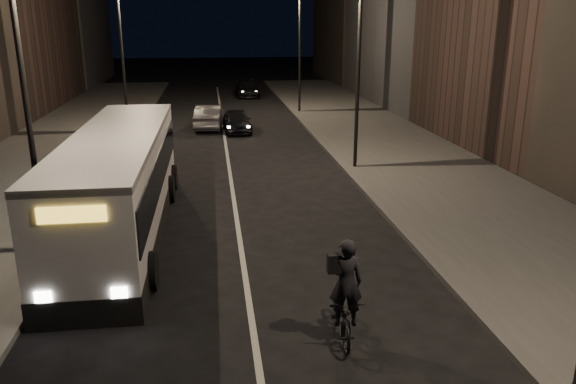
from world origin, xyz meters
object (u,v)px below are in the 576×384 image
object	(u,v)px
car_far	(248,89)
cyclist_on_bicycle	(343,305)
car_mid	(210,117)
streetlight_left_far	(126,40)
streetlight_right_far	(296,36)
streetlight_left_near	(31,64)
car_near	(237,121)
streetlight_right_mid	(353,47)
city_bus	(120,179)

from	to	relation	value
car_far	cyclist_on_bicycle	bearing A→B (deg)	-92.90
cyclist_on_bicycle	car_mid	xyz separation A→B (m)	(-2.68, 24.52, -0.04)
streetlight_left_far	cyclist_on_bicycle	bearing A→B (deg)	-72.99
streetlight_right_far	streetlight_left_near	world-z (taller)	same
cyclist_on_bicycle	car_far	size ratio (longest dim) A/B	0.49
cyclist_on_bicycle	car_near	xyz separation A→B (m)	(-1.07, 23.20, -0.11)
car_mid	car_far	xyz separation A→B (m)	(3.35, 14.61, -0.05)
car_far	streetlight_right_far	bearing A→B (deg)	-75.72
streetlight_right_far	car_mid	size ratio (longest dim) A/B	1.84
streetlight_right_mid	car_mid	distance (m)	13.42
streetlight_right_mid	car_far	size ratio (longest dim) A/B	1.74
streetlight_right_mid	car_mid	world-z (taller)	streetlight_right_mid
streetlight_right_mid	city_bus	size ratio (longest dim) A/B	0.68
car_far	car_near	bearing A→B (deg)	-98.16
city_bus	car_near	distance (m)	16.82
car_far	city_bus	bearing A→B (deg)	-102.74
streetlight_left_near	car_near	distance (m)	19.29
streetlight_right_mid	car_far	distance (m)	26.18
streetlight_right_far	car_near	distance (m)	9.10
streetlight_right_far	streetlight_left_far	size ratio (longest dim) A/B	1.00
car_mid	car_far	distance (m)	14.99
car_far	car_mid	bearing A→B (deg)	-104.84
streetlight_right_mid	car_near	world-z (taller)	streetlight_right_mid
car_near	car_mid	size ratio (longest dim) A/B	0.87
cyclist_on_bicycle	car_mid	distance (m)	24.66
car_near	car_mid	distance (m)	2.08
streetlight_right_mid	streetlight_left_far	size ratio (longest dim) A/B	1.00
streetlight_left_near	streetlight_left_far	bearing A→B (deg)	90.00
streetlight_right_mid	streetlight_right_far	size ratio (longest dim) A/B	1.00
cyclist_on_bicycle	streetlight_left_near	bearing A→B (deg)	146.55
streetlight_right_mid	streetlight_left_near	size ratio (longest dim) A/B	1.00
streetlight_right_mid	city_bus	xyz separation A→B (m)	(-8.93, -6.53, -3.62)
car_near	car_mid	bearing A→B (deg)	138.15
streetlight_left_far	city_bus	world-z (taller)	streetlight_left_far
streetlight_right_far	streetlight_right_mid	bearing A→B (deg)	-90.00
streetlight_left_near	city_bus	distance (m)	4.28
streetlight_right_mid	cyclist_on_bicycle	xyz separation A→B (m)	(-3.47, -13.53, -4.59)
city_bus	cyclist_on_bicycle	size ratio (longest dim) A/B	5.18
streetlight_left_far	car_mid	world-z (taller)	streetlight_left_far
car_near	car_far	distance (m)	16.03
streetlight_left_near	car_mid	size ratio (longest dim) A/B	1.84
streetlight_left_far	car_near	xyz separation A→B (m)	(6.13, -0.33, -4.71)
streetlight_right_far	city_bus	world-z (taller)	streetlight_right_far
streetlight_right_mid	car_near	bearing A→B (deg)	115.11
streetlight_right_far	car_far	distance (m)	11.04
streetlight_left_near	streetlight_left_far	distance (m)	18.00
streetlight_right_far	car_far	size ratio (longest dim) A/B	1.74
city_bus	car_far	size ratio (longest dim) A/B	2.55
streetlight_right_far	car_mid	world-z (taller)	streetlight_right_far
streetlight_right_mid	streetlight_right_far	xyz separation A→B (m)	(0.00, 16.00, 0.00)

